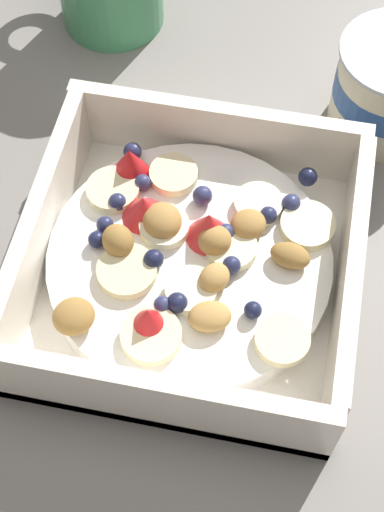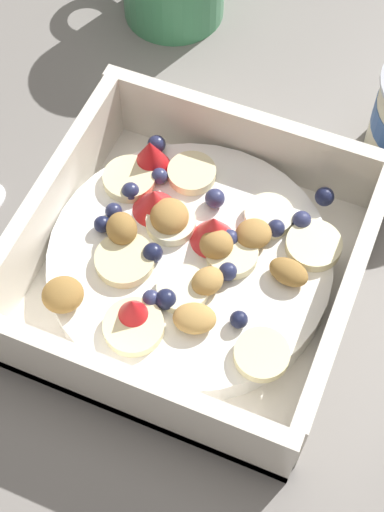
{
  "view_description": "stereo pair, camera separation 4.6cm",
  "coord_description": "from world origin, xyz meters",
  "views": [
    {
      "loc": [
        0.05,
        -0.24,
        0.43
      ],
      "look_at": [
        0.0,
        -0.01,
        0.03
      ],
      "focal_mm": 53.49,
      "sensor_mm": 36.0,
      "label": 1
    },
    {
      "loc": [
        0.09,
        -0.23,
        0.43
      ],
      "look_at": [
        0.0,
        -0.01,
        0.03
      ],
      "focal_mm": 53.49,
      "sensor_mm": 36.0,
      "label": 2
    }
  ],
  "objects": [
    {
      "name": "fruit_bowl",
      "position": [
        0.0,
        -0.01,
        0.02
      ],
      "size": [
        0.2,
        0.2,
        0.06
      ],
      "color": "white",
      "rests_on": "ground"
    },
    {
      "name": "ground_plane",
      "position": [
        0.0,
        0.0,
        0.0
      ],
      "size": [
        2.4,
        2.4,
        0.0
      ],
      "primitive_type": "plane",
      "color": "gray"
    }
  ]
}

